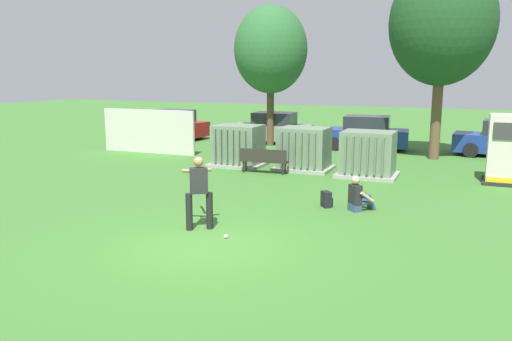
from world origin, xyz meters
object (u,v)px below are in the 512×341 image
object	(u,v)px
parked_car_right_of_center	(364,134)
transformer_mid_west	(304,149)
parked_car_rightmost	(506,140)
transformer_west	(238,146)
backpack	(327,199)
park_bench	(263,159)
parked_car_leftmost	(172,125)
parked_car_left_of_center	(272,129)
seated_spectator	(358,197)
batter	(199,189)
generator_enclosure	(510,150)
transformer_mid_east	(368,155)
sports_ball	(226,236)

from	to	relation	value
parked_car_right_of_center	transformer_mid_west	bearing A→B (deg)	-99.43
parked_car_right_of_center	parked_car_rightmost	size ratio (longest dim) A/B	1.01
transformer_mid_west	parked_car_rightmost	size ratio (longest dim) A/B	0.49
transformer_west	backpack	world-z (taller)	transformer_west
park_bench	parked_car_leftmost	xyz separation A→B (m)	(-8.68, 7.64, 0.22)
backpack	parked_car_rightmost	xyz separation A→B (m)	(4.97, 11.47, 0.54)
park_bench	parked_car_left_of_center	world-z (taller)	parked_car_left_of_center
seated_spectator	parked_car_left_of_center	xyz separation A→B (m)	(-7.00, 11.79, 0.38)
park_bench	parked_car_left_of_center	distance (m)	8.41
transformer_mid_west	seated_spectator	distance (m)	6.03
batter	parked_car_leftmost	xyz separation A→B (m)	(-9.83, 14.55, -0.22)
generator_enclosure	park_bench	xyz separation A→B (m)	(-8.20, -1.57, -0.60)
transformer_west	parked_car_rightmost	size ratio (longest dim) A/B	0.49
transformer_mid_east	backpack	distance (m)	4.78
transformer_mid_west	park_bench	world-z (taller)	transformer_mid_west
parked_car_leftmost	parked_car_left_of_center	distance (m)	5.98
sports_ball	transformer_mid_east	bearing A→B (deg)	79.19
transformer_west	seated_spectator	world-z (taller)	transformer_west
parked_car_left_of_center	transformer_mid_east	bearing A→B (deg)	-47.89
transformer_mid_east	parked_car_rightmost	xyz separation A→B (m)	(4.75, 6.73, -0.04)
park_bench	batter	bearing A→B (deg)	-80.54
generator_enclosure	parked_car_leftmost	size ratio (longest dim) A/B	0.52
park_bench	parked_car_rightmost	distance (m)	11.36
transformer_mid_east	batter	world-z (taller)	batter
park_bench	parked_car_rightmost	xyz separation A→B (m)	(8.38, 7.67, 0.22)
parked_car_leftmost	transformer_mid_east	bearing A→B (deg)	-28.57
backpack	parked_car_rightmost	bearing A→B (deg)	66.56
transformer_mid_west	park_bench	size ratio (longest dim) A/B	1.15
parked_car_right_of_center	parked_car_leftmost	bearing A→B (deg)	179.76
park_bench	sports_ball	xyz separation A→B (m)	(2.05, -7.33, -0.49)
transformer_west	parked_car_rightmost	xyz separation A→B (m)	(9.91, 6.56, -0.04)
backpack	sports_ball	bearing A→B (deg)	-111.05
transformer_west	batter	world-z (taller)	batter
transformer_west	transformer_mid_east	distance (m)	5.16
sports_ball	transformer_mid_west	bearing A→B (deg)	96.01
transformer_mid_east	seated_spectator	bearing A→B (deg)	-82.14
transformer_west	parked_car_left_of_center	xyz separation A→B (m)	(-1.18, 6.84, -0.04)
backpack	parked_car_left_of_center	size ratio (longest dim) A/B	0.10
transformer_mid_west	backpack	distance (m)	5.60
transformer_mid_east	parked_car_right_of_center	distance (m)	6.81
transformer_west	sports_ball	xyz separation A→B (m)	(3.58, -8.44, -0.74)
generator_enclosure	parked_car_left_of_center	distance (m)	12.65
sports_ball	backpack	world-z (taller)	backpack
backpack	parked_car_left_of_center	bearing A→B (deg)	117.52
transformer_west	sports_ball	size ratio (longest dim) A/B	23.33
transformer_mid_east	seated_spectator	distance (m)	4.84
transformer_mid_east	park_bench	bearing A→B (deg)	-165.50
batter	backpack	bearing A→B (deg)	54.08
park_bench	parked_car_leftmost	distance (m)	11.57
parked_car_leftmost	parked_car_right_of_center	world-z (taller)	same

